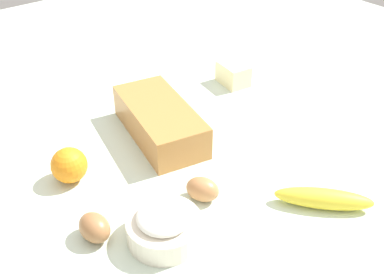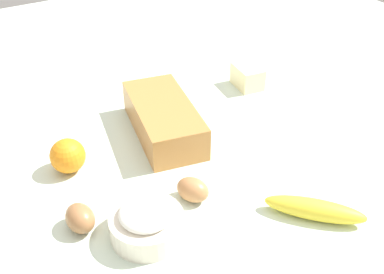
% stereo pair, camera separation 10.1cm
% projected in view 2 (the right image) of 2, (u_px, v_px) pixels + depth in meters
% --- Properties ---
extents(ground_plane, '(2.40, 2.40, 0.02)m').
position_uv_depth(ground_plane, '(192.00, 155.00, 1.04)').
color(ground_plane, silver).
extents(loaf_pan, '(0.30, 0.18, 0.08)m').
position_uv_depth(loaf_pan, '(164.00, 118.00, 1.08)').
color(loaf_pan, '#B77A3D').
rests_on(loaf_pan, ground_plane).
extents(flour_bowl, '(0.14, 0.14, 0.07)m').
position_uv_depth(flour_bowl, '(147.00, 222.00, 0.81)').
color(flour_bowl, silver).
rests_on(flour_bowl, ground_plane).
extents(banana, '(0.17, 0.16, 0.04)m').
position_uv_depth(banana, '(315.00, 209.00, 0.86)').
color(banana, yellow).
rests_on(banana, ground_plane).
extents(orange_fruit, '(0.08, 0.08, 0.08)m').
position_uv_depth(orange_fruit, '(68.00, 156.00, 0.96)').
color(orange_fruit, orange).
rests_on(orange_fruit, ground_plane).
extents(butter_block, '(0.10, 0.08, 0.06)m').
position_uv_depth(butter_block, '(247.00, 77.00, 1.27)').
color(butter_block, '#F4EDB2').
rests_on(butter_block, ground_plane).
extents(egg_near_butter, '(0.07, 0.06, 0.05)m').
position_uv_depth(egg_near_butter, '(80.00, 218.00, 0.83)').
color(egg_near_butter, '#9D693F').
rests_on(egg_near_butter, ground_plane).
extents(egg_beside_bowl, '(0.08, 0.08, 0.05)m').
position_uv_depth(egg_beside_bowl, '(193.00, 190.00, 0.90)').
color(egg_beside_bowl, '#B07748').
rests_on(egg_beside_bowl, ground_plane).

